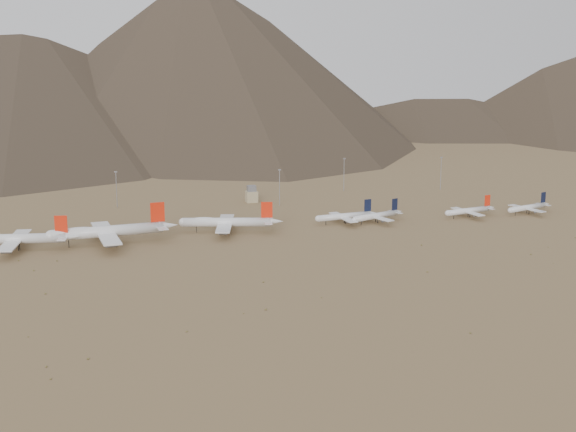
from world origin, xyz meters
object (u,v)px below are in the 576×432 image
object	(u,v)px
narrowbody_a	(346,216)
control_tower	(252,195)
widebody_centre	(108,231)
widebody_west	(17,239)
narrowbody_b	(377,216)
widebody_east	(227,222)

from	to	relation	value
narrowbody_a	control_tower	distance (m)	92.36
narrowbody_a	widebody_centre	bearing A→B (deg)	178.71
widebody_west	narrowbody_b	bearing A→B (deg)	12.69
widebody_west	narrowbody_a	world-z (taller)	widebody_west
widebody_east	narrowbody_b	distance (m)	97.86
widebody_east	control_tower	size ratio (longest dim) A/B	5.18
widebody_centre	control_tower	bearing A→B (deg)	37.21
widebody_west	control_tower	size ratio (longest dim) A/B	5.35
widebody_centre	narrowbody_a	world-z (taller)	widebody_centre
narrowbody_a	control_tower	xyz separation A→B (m)	(-43.22, 81.62, 0.63)
widebody_centre	control_tower	distance (m)	142.63
widebody_centre	widebody_east	world-z (taller)	widebody_centre
widebody_centre	widebody_west	bearing A→B (deg)	175.01
widebody_west	control_tower	distance (m)	182.70
widebody_centre	narrowbody_a	distance (m)	149.28
widebody_east	narrowbody_a	world-z (taller)	widebody_east
control_tower	widebody_centre	bearing A→B (deg)	-137.60
narrowbody_a	control_tower	world-z (taller)	narrowbody_a
widebody_east	widebody_centre	bearing A→B (deg)	-157.48
narrowbody_b	control_tower	xyz separation A→B (m)	(-63.51, 84.65, 0.82)
widebody_east	narrowbody_a	bearing A→B (deg)	17.69
narrowbody_a	control_tower	size ratio (longest dim) A/B	3.64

